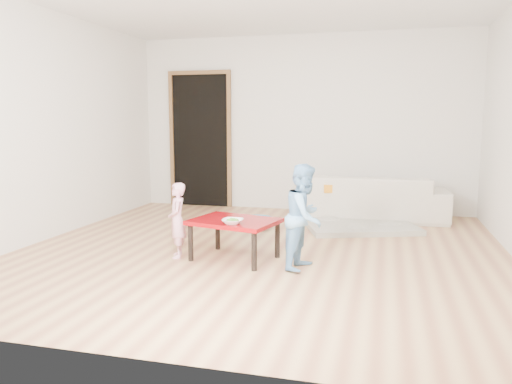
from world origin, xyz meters
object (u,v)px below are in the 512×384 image
at_px(basin, 256,223).
at_px(red_table, 235,239).
at_px(child_pink, 177,220).
at_px(child_blue, 305,217).
at_px(sofa, 369,197).
at_px(bowl, 233,221).

bearing_deg(basin, red_table, -84.00).
xyz_separation_m(red_table, child_pink, (-0.57, -0.07, 0.17)).
height_order(red_table, child_blue, child_blue).
relative_size(sofa, red_table, 2.62).
bearing_deg(sofa, bowl, 64.26).
relative_size(red_table, bowl, 4.12).
distance_m(child_blue, basin, 1.78).
distance_m(sofa, basin, 1.72).
bearing_deg(sofa, child_blue, 77.04).
bearing_deg(basin, bowl, -83.14).
bearing_deg(bowl, child_pink, 167.72).
bearing_deg(basin, child_blue, -60.38).
xyz_separation_m(bowl, child_pink, (-0.62, 0.13, -0.05)).
distance_m(red_table, bowl, 0.31).
bearing_deg(child_blue, basin, 41.92).
distance_m(child_pink, basin, 1.55).
distance_m(bowl, child_pink, 0.63).
distance_m(red_table, child_blue, 0.77).
height_order(red_table, bowl, bowl).
relative_size(red_table, child_pink, 1.07).
distance_m(sofa, child_pink, 3.06).
distance_m(bowl, basin, 1.64).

